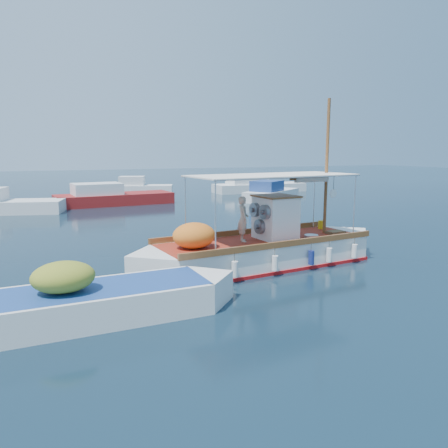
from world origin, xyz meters
name	(u,v)px	position (x,y,z in m)	size (l,w,h in m)	color
ground	(267,268)	(0.00, 0.00, 0.00)	(160.00, 160.00, 0.00)	black
fishing_caique	(262,250)	(0.06, 0.45, 0.52)	(9.69, 3.30, 5.94)	white
dinghy	(100,304)	(-5.73, -2.31, 0.35)	(6.83, 2.08, 1.67)	white
bg_boat_n	(111,198)	(-1.98, 19.83, 0.49)	(8.50, 3.50, 1.80)	maroon
bg_boat_ne	(271,194)	(10.09, 17.67, 0.49)	(6.10, 5.23, 1.80)	silver
bg_boat_e	(257,187)	(12.37, 24.38, 0.49)	(8.86, 2.64, 1.80)	silver
bg_boat_far_n	(140,189)	(1.71, 26.96, 0.49)	(5.87, 3.68, 1.80)	silver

